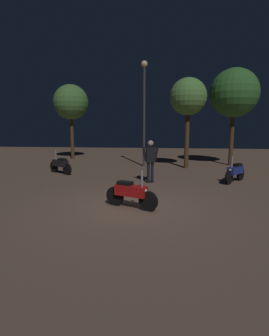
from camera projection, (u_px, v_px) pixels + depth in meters
ground_plane at (131, 206)px, 7.89m from camera, size 40.00×40.00×0.00m
motorcycle_red_foreground at (131, 193)px, 7.66m from camera, size 1.56×0.77×1.11m
motorcycle_black_parked_left at (60, 165)px, 13.10m from camera, size 1.42×1.04×1.11m
motorcycle_blue_parked_right at (235, 172)px, 11.11m from camera, size 1.12×1.36×1.11m
person_rider_beside at (150, 158)px, 10.91m from camera, size 0.67×0.31×1.74m
streetlamp_near at (144, 102)px, 14.90m from camera, size 0.36×0.36×5.79m
tree_left_bg at (71, 103)px, 18.28m from camera, size 2.35×2.35×5.05m
tree_center_bg at (234, 93)px, 15.23m from camera, size 2.74×2.74×5.50m
tree_right_bg at (188, 97)px, 14.25m from camera, size 1.96×1.96×4.81m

